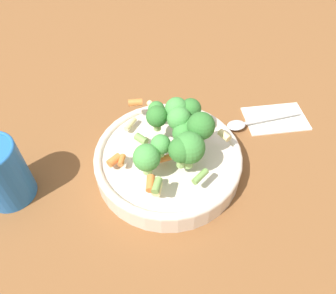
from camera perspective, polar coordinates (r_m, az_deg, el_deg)
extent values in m
plane|color=brown|center=(0.57, 0.00, -3.64)|extent=(3.00, 3.00, 0.00)
cylinder|color=beige|center=(0.55, 0.00, -2.52)|extent=(0.24, 0.24, 0.04)
torus|color=beige|center=(0.54, 0.00, -1.33)|extent=(0.24, 0.24, 0.01)
cylinder|color=#8CB766|center=(0.52, 3.59, -1.68)|extent=(0.01, 0.01, 0.02)
sphere|color=#3D8438|center=(0.50, 3.71, -0.03)|extent=(0.03, 0.03, 0.03)
cylinder|color=#8CB766|center=(0.54, 3.82, 4.88)|extent=(0.01, 0.01, 0.01)
sphere|color=#33722D|center=(0.53, 3.94, 6.61)|extent=(0.03, 0.03, 0.03)
cylinder|color=#8CB766|center=(0.49, 2.27, -2.47)|extent=(0.01, 0.01, 0.02)
sphere|color=#33722D|center=(0.47, 2.37, -0.49)|extent=(0.04, 0.04, 0.04)
cylinder|color=#8CB766|center=(0.50, 3.50, -2.43)|extent=(0.02, 0.02, 0.02)
sphere|color=#3D8438|center=(0.47, 3.67, -0.13)|extent=(0.05, 0.05, 0.05)
cylinder|color=#8CB766|center=(0.53, -1.90, 3.69)|extent=(0.01, 0.01, 0.01)
sphere|color=#33722D|center=(0.52, -1.96, 5.35)|extent=(0.03, 0.03, 0.03)
cylinder|color=#8CB766|center=(0.50, -1.25, -0.96)|extent=(0.01, 0.01, 0.01)
sphere|color=#479342|center=(0.48, -1.28, 0.46)|extent=(0.03, 0.03, 0.03)
cylinder|color=#8CB766|center=(0.50, -3.59, -3.73)|extent=(0.01, 0.01, 0.02)
sphere|color=#479342|center=(0.48, -3.74, -1.84)|extent=(0.04, 0.04, 0.04)
cylinder|color=#8CB766|center=(0.58, -1.98, 5.06)|extent=(0.01, 0.01, 0.01)
sphere|color=#3D8438|center=(0.56, -2.04, 6.52)|extent=(0.03, 0.03, 0.03)
cylinder|color=#8CB766|center=(0.53, 1.85, 3.16)|extent=(0.01, 0.01, 0.01)
sphere|color=#479342|center=(0.51, 1.91, 5.00)|extent=(0.04, 0.04, 0.04)
cylinder|color=#8CB766|center=(0.51, 5.54, 1.57)|extent=(0.01, 0.01, 0.02)
sphere|color=#33722D|center=(0.49, 5.77, 3.68)|extent=(0.04, 0.04, 0.04)
cylinder|color=#8CB766|center=(0.53, 2.64, 1.19)|extent=(0.01, 0.01, 0.01)
sphere|color=#3D8438|center=(0.51, 2.73, 2.84)|extent=(0.04, 0.04, 0.04)
cylinder|color=#8CB766|center=(0.53, 3.63, 1.66)|extent=(0.01, 0.01, 0.01)
sphere|color=#3D8438|center=(0.51, 3.75, 3.36)|extent=(0.04, 0.04, 0.04)
cylinder|color=#8CB766|center=(0.54, 1.44, 4.83)|extent=(0.01, 0.01, 0.01)
sphere|color=#479342|center=(0.52, 1.49, 6.65)|extent=(0.04, 0.04, 0.04)
cylinder|color=orange|center=(0.47, -3.06, -6.36)|extent=(0.03, 0.02, 0.01)
cylinder|color=orange|center=(0.52, -9.35, -2.28)|extent=(0.02, 0.03, 0.01)
cylinder|color=beige|center=(0.48, -1.91, -7.25)|extent=(0.02, 0.02, 0.01)
cylinder|color=#729E4C|center=(0.46, -1.94, -6.68)|extent=(0.03, 0.02, 0.01)
cylinder|color=beige|center=(0.57, -6.58, 3.98)|extent=(0.03, 0.02, 0.01)
cylinder|color=orange|center=(0.51, -8.06, -2.28)|extent=(0.02, 0.01, 0.01)
cylinder|color=orange|center=(0.57, 5.24, 3.94)|extent=(0.02, 0.01, 0.01)
cylinder|color=#729E4C|center=(0.54, -4.70, 1.40)|extent=(0.02, 0.02, 0.01)
cylinder|color=orange|center=(0.52, -0.49, -1.97)|extent=(0.01, 0.02, 0.01)
cylinder|color=beige|center=(0.56, -2.82, 7.22)|extent=(0.02, 0.02, 0.01)
cylinder|color=orange|center=(0.51, -1.76, 0.07)|extent=(0.02, 0.02, 0.01)
cylinder|color=orange|center=(0.57, -5.70, 7.72)|extent=(0.01, 0.02, 0.01)
cylinder|color=orange|center=(0.56, 4.77, 5.05)|extent=(0.02, 0.02, 0.01)
cylinder|color=beige|center=(0.53, 9.82, 1.93)|extent=(0.02, 0.02, 0.01)
cylinder|color=#729E4C|center=(0.48, 5.64, -5.11)|extent=(0.03, 0.03, 0.01)
cylinder|color=#2366B2|center=(0.56, -27.12, -4.16)|extent=(0.08, 0.08, 0.11)
cube|color=white|center=(0.68, 18.23, 4.80)|extent=(0.08, 0.12, 0.01)
cylinder|color=silver|center=(0.67, 17.73, 4.83)|extent=(0.02, 0.11, 0.01)
ellipsoid|color=silver|center=(0.63, 11.78, 3.73)|extent=(0.03, 0.04, 0.01)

